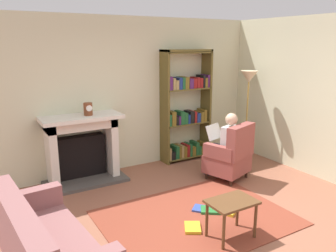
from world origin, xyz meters
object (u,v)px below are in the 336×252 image
armchair_reading (231,155)px  floor_lamp (249,85)px  seated_reader (225,143)px  bookshelf (186,109)px  fireplace (82,146)px  sofa_floral (46,251)px  mantel_clock (88,109)px  side_table (232,207)px

armchair_reading → floor_lamp: 1.56m
armchair_reading → seated_reader: (-0.04, 0.11, 0.20)m
bookshelf → armchair_reading: bearing=-86.5°
armchair_reading → floor_lamp: size_ratio=0.56×
fireplace → bookshelf: 2.11m
armchair_reading → bookshelf: bearing=-105.0°
bookshelf → sofa_floral: 3.91m
armchair_reading → seated_reader: size_ratio=0.85×
floor_lamp → fireplace: bearing=169.9°
seated_reader → floor_lamp: floor_lamp is taller
fireplace → sofa_floral: (-1.03, -2.24, -0.27)m
seated_reader → floor_lamp: 1.42m
bookshelf → floor_lamp: (1.03, -0.59, 0.47)m
bookshelf → seated_reader: 1.20m
armchair_reading → fireplace: bearing=-47.9°
floor_lamp → armchair_reading: bearing=-145.2°
seated_reader → bookshelf: bearing=-106.5°
mantel_clock → seated_reader: (2.00, -1.00, -0.61)m
fireplace → armchair_reading: (2.15, -1.21, -0.17)m
side_table → armchair_reading: bearing=49.7°
sofa_floral → side_table: (2.02, -0.33, 0.08)m
armchair_reading → sofa_floral: 3.34m
sofa_floral → side_table: 2.04m
armchair_reading → sofa_floral: size_ratio=0.55×
armchair_reading → sofa_floral: (-3.17, -1.03, -0.10)m
seated_reader → side_table: seated_reader is taller
bookshelf → sofa_floral: (-3.10, -2.28, -0.69)m
mantel_clock → seated_reader: 2.32m
mantel_clock → armchair_reading: bearing=-28.6°
fireplace → armchair_reading: size_ratio=1.35×
fireplace → sofa_floral: size_ratio=0.74×
armchair_reading → floor_lamp: floor_lamp is taller
seated_reader → side_table: size_ratio=2.04×
armchair_reading → side_table: 1.79m
fireplace → mantel_clock: mantel_clock is taller
armchair_reading → seated_reader: seated_reader is taller
bookshelf → sofa_floral: bookshelf is taller
bookshelf → seated_reader: bearing=-88.0°
bookshelf → sofa_floral: size_ratio=1.21×
mantel_clock → floor_lamp: (2.99, -0.45, 0.25)m
bookshelf → seated_reader: size_ratio=1.87×
side_table → floor_lamp: floor_lamp is taller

